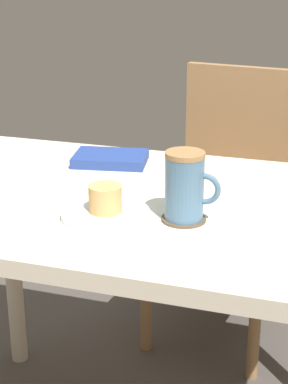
# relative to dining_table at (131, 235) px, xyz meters

# --- Properties ---
(dining_table) EXTENTS (1.07, 0.70, 0.72)m
(dining_table) POSITION_rel_dining_table_xyz_m (0.00, 0.00, 0.00)
(dining_table) COLOR beige
(dining_table) RESTS_ON ground_plane
(wooden_chair) EXTENTS (0.47, 0.47, 0.87)m
(wooden_chair) POSITION_rel_dining_table_xyz_m (0.10, 0.70, -0.15)
(wooden_chair) COLOR #997047
(wooden_chair) RESTS_ON ground_plane
(placemat) EXTENTS (0.41, 0.33, 0.00)m
(placemat) POSITION_rel_dining_table_xyz_m (0.06, -0.13, 0.09)
(placemat) COLOR silver
(placemat) RESTS_ON dining_table
(pastry_plate) EXTENTS (0.18, 0.18, 0.01)m
(pastry_plate) POSITION_rel_dining_table_xyz_m (-0.01, -0.13, 0.10)
(pastry_plate) COLOR white
(pastry_plate) RESTS_ON placemat
(pastry) EXTENTS (0.07, 0.07, 0.05)m
(pastry) POSITION_rel_dining_table_xyz_m (-0.01, -0.13, 0.13)
(pastry) COLOR #E0A860
(pastry) RESTS_ON pastry_plate
(coffee_coaster) EXTENTS (0.09, 0.09, 0.00)m
(coffee_coaster) POSITION_rel_dining_table_xyz_m (0.14, -0.10, 0.10)
(coffee_coaster) COLOR brown
(coffee_coaster) RESTS_ON placemat
(coffee_mug) EXTENTS (0.11, 0.08, 0.14)m
(coffee_mug) POSITION_rel_dining_table_xyz_m (0.15, -0.10, 0.17)
(coffee_mug) COLOR slate
(coffee_mug) RESTS_ON coffee_coaster
(small_book) EXTENTS (0.20, 0.15, 0.02)m
(small_book) POSITION_rel_dining_table_xyz_m (-0.13, 0.21, 0.10)
(small_book) COLOR navy
(small_book) RESTS_ON dining_table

